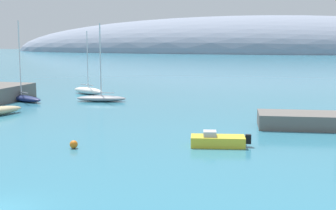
{
  "coord_description": "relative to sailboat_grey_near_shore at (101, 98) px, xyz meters",
  "views": [
    {
      "loc": [
        13.42,
        -18.16,
        8.23
      ],
      "look_at": [
        2.56,
        24.34,
        1.87
      ],
      "focal_mm": 49.4,
      "sensor_mm": 36.0,
      "label": 1
    }
  ],
  "objects": [
    {
      "name": "sailboat_grey_near_shore",
      "position": [
        0.0,
        0.0,
        0.0
      ],
      "size": [
        6.76,
        3.08,
        10.11
      ],
      "rotation": [
        0.0,
        0.0,
        3.3
      ],
      "color": "gray",
      "rests_on": "water"
    },
    {
      "name": "sailboat_navy_mid_mooring",
      "position": [
        -10.33,
        -2.28,
        -0.02
      ],
      "size": [
        7.98,
        4.86,
        10.49
      ],
      "rotation": [
        0.0,
        0.0,
        5.86
      ],
      "color": "navy",
      "rests_on": "water"
    },
    {
      "name": "motorboat_yellow_foreground",
      "position": [
        18.49,
        -21.47,
        -0.08
      ],
      "size": [
        4.7,
        2.5,
        1.19
      ],
      "rotation": [
        0.0,
        0.0,
        3.32
      ],
      "color": "yellow",
      "rests_on": "water"
    },
    {
      "name": "sailboat_white_end_of_line",
      "position": [
        -4.92,
        6.9,
        0.06
      ],
      "size": [
        6.36,
        4.44,
        9.25
      ],
      "rotation": [
        0.0,
        0.0,
        5.79
      ],
      "color": "white",
      "rests_on": "water"
    },
    {
      "name": "distant_ridge",
      "position": [
        6.87,
        219.77,
        -0.52
      ],
      "size": [
        308.42,
        79.35,
        42.48
      ],
      "primitive_type": "ellipsoid",
      "color": "gray",
      "rests_on": "ground"
    },
    {
      "name": "mooring_buoy_orange",
      "position": [
        8.07,
        -24.84,
        -0.21
      ],
      "size": [
        0.61,
        0.61,
        0.61
      ],
      "primitive_type": "sphere",
      "color": "orange",
      "rests_on": "water"
    }
  ]
}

